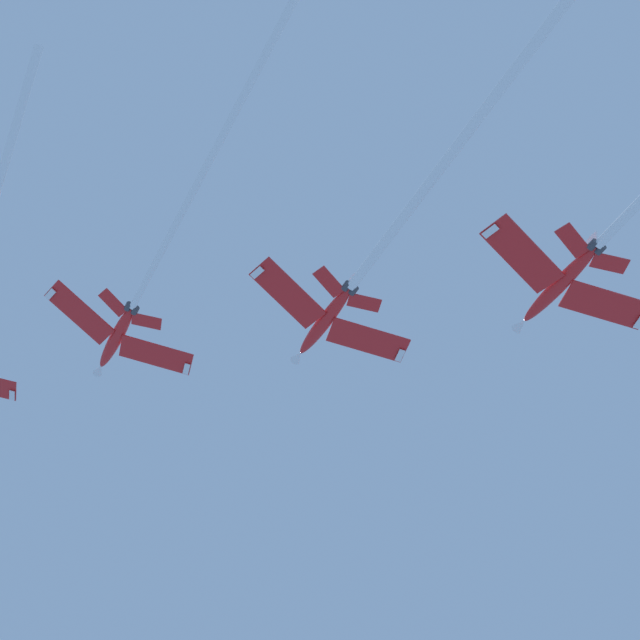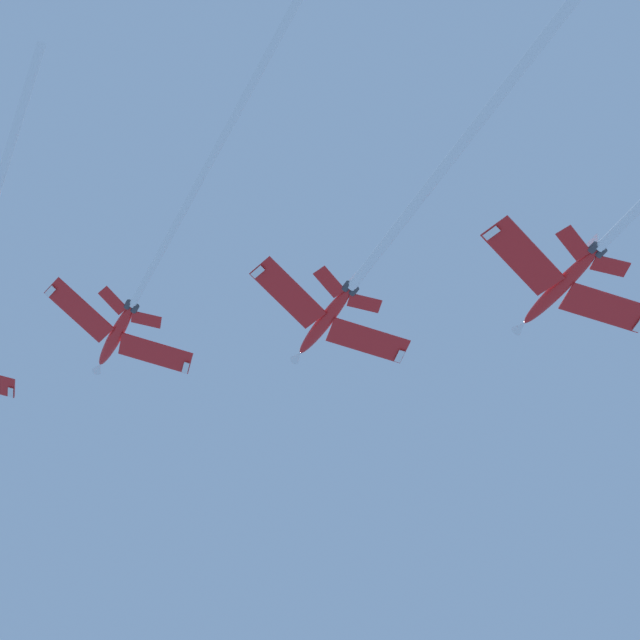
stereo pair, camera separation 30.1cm
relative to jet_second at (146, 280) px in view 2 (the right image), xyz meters
name	(u,v)px [view 2 (the right image)]	position (x,y,z in m)	size (l,w,h in m)	color
jet_second	(146,280)	(0.00, 0.00, 0.00)	(20.09, 52.52, 24.85)	red
jet_third	(395,230)	(21.22, -19.74, -10.20)	(20.09, 54.50, 25.73)	red
jet_fourth	(630,216)	(39.80, -32.03, -15.33)	(20.10, 46.26, 22.19)	red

